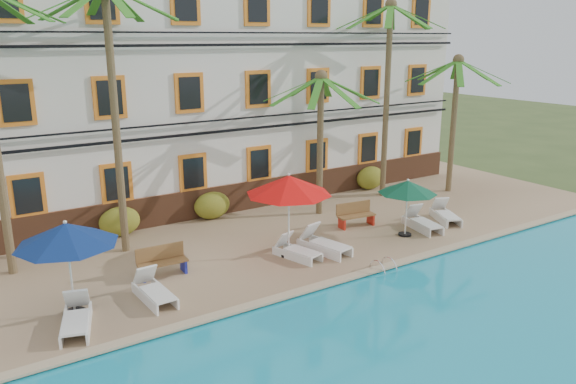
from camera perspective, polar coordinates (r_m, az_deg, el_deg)
ground at (r=17.99m, az=4.26°, el=-8.48°), size 100.00×100.00×0.00m
pool_deck at (r=21.84m, az=-3.70°, el=-3.71°), size 30.00×12.00×0.25m
swimming_pool at (r=13.75m, az=23.09°, el=-17.45°), size 26.00×12.00×0.20m
pool_coping at (r=17.24m, az=6.11°, el=-8.63°), size 30.00×0.35×0.06m
hotel_building at (r=25.17m, az=-9.61°, el=10.90°), size 25.40×6.44×10.22m
palm_b at (r=18.84m, az=-17.41°, el=10.45°), size 4.59×4.59×8.80m
palm_c at (r=22.41m, az=3.32°, el=7.34°), size 4.59×4.59×5.82m
palm_d at (r=25.28m, az=10.11°, el=11.78°), size 4.59×4.59×8.62m
palm_e at (r=26.92m, az=16.61°, el=8.73°), size 4.59×4.59×6.31m
shrub_left at (r=21.37m, az=-16.73°, el=-2.89°), size 1.50×0.90×1.10m
shrub_mid at (r=22.60m, az=-7.72°, el=-1.36°), size 1.50×0.90×1.10m
shrub_right at (r=27.06m, az=8.35°, el=1.43°), size 1.50×0.90×1.10m
umbrella_blue at (r=15.29m, az=-21.60°, el=-4.04°), size 2.61×2.61×2.60m
umbrella_red at (r=18.12m, az=0.07°, el=0.68°), size 2.83×2.83×2.82m
umbrella_green at (r=20.61m, az=12.05°, el=0.46°), size 2.14×2.14×2.15m
lounger_a at (r=15.27m, az=-20.73°, el=-11.91°), size 1.16×1.95×0.87m
lounger_b at (r=16.17m, az=-13.47°, el=-9.72°), size 0.73×1.85×0.86m
lounger_c at (r=18.57m, az=0.86°, el=-5.94°), size 1.04×1.81×0.81m
lounger_d at (r=19.09m, az=3.61°, el=-5.24°), size 1.09×2.06×0.92m
lounger_e at (r=21.87m, az=13.44°, el=-2.96°), size 1.00×1.93×0.87m
lounger_f at (r=23.06m, az=15.68°, el=-2.18°), size 1.35×1.91×0.85m
bench_left at (r=17.63m, az=-12.68°, el=-6.82°), size 1.52×0.55×0.93m
bench_right at (r=21.72m, az=6.88°, el=-2.25°), size 1.55×0.66×0.93m
pool_ladder at (r=17.99m, az=9.65°, el=-7.80°), size 0.54×0.74×0.74m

